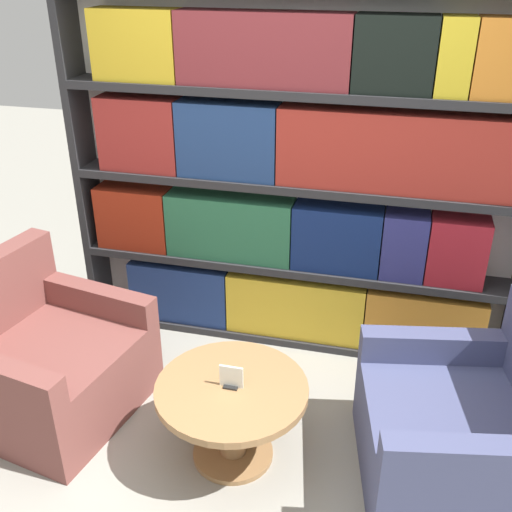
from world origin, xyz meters
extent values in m
plane|color=gray|center=(0.00, 0.00, 0.00)|extent=(14.00, 14.00, 0.00)
cube|color=silver|center=(0.00, 1.62, 1.12)|extent=(2.83, 0.05, 2.23)
cube|color=#262628|center=(-1.39, 1.49, 1.12)|extent=(0.05, 0.30, 2.23)
cube|color=#262628|center=(0.00, 1.49, 0.03)|extent=(2.73, 0.30, 0.05)
cube|color=#262628|center=(0.00, 1.49, 0.56)|extent=(2.73, 0.30, 0.05)
cube|color=#262628|center=(0.00, 1.49, 1.12)|extent=(2.73, 0.30, 0.05)
cube|color=#262628|center=(0.00, 1.49, 1.67)|extent=(2.73, 0.30, 0.05)
cube|color=navy|center=(-0.77, 1.47, 0.26)|extent=(0.70, 0.20, 0.42)
cube|color=gold|center=(0.05, 1.47, 0.26)|extent=(0.92, 0.20, 0.42)
cube|color=orange|center=(0.88, 1.47, 0.26)|extent=(0.74, 0.20, 0.42)
cube|color=#9A2914|center=(-1.07, 1.47, 0.79)|extent=(0.49, 0.20, 0.42)
cube|color=#296846|center=(-0.40, 1.47, 0.79)|extent=(0.82, 0.20, 0.42)
cube|color=navy|center=(0.29, 1.47, 0.79)|extent=(0.54, 0.20, 0.42)
cube|color=navy|center=(0.70, 1.47, 0.79)|extent=(0.26, 0.20, 0.42)
cube|color=maroon|center=(1.01, 1.47, 0.79)|extent=(0.34, 0.20, 0.42)
cube|color=maroon|center=(-0.97, 1.47, 1.37)|extent=(0.51, 0.20, 0.46)
cube|color=navy|center=(-0.40, 1.47, 1.37)|extent=(0.61, 0.20, 0.46)
cube|color=#A22D23|center=(0.61, 1.47, 1.37)|extent=(1.39, 0.20, 0.46)
cube|color=gold|center=(-0.94, 1.47, 1.90)|extent=(0.52, 0.20, 0.40)
cube|color=maroon|center=(-0.19, 1.47, 1.90)|extent=(0.99, 0.20, 0.40)
cube|color=black|center=(0.53, 1.47, 1.90)|extent=(0.42, 0.20, 0.40)
cube|color=gold|center=(0.83, 1.47, 1.90)|extent=(0.17, 0.20, 0.40)
cube|color=brown|center=(-1.17, 0.45, 0.22)|extent=(1.03, 1.05, 0.44)
cube|color=brown|center=(-1.17, 0.05, 0.53)|extent=(0.75, 0.25, 0.16)
cube|color=brown|center=(-1.03, 0.83, 0.53)|extent=(0.75, 0.25, 0.16)
cube|color=#42476B|center=(1.03, 0.45, 0.22)|extent=(1.03, 1.06, 0.44)
cube|color=#42476B|center=(0.88, 0.83, 0.53)|extent=(0.75, 0.26, 0.16)
cube|color=#42476B|center=(1.03, 0.05, 0.53)|extent=(0.75, 0.26, 0.16)
cylinder|color=olive|center=(-0.07, 0.33, 0.21)|extent=(0.14, 0.14, 0.42)
cylinder|color=olive|center=(-0.07, 0.33, 0.01)|extent=(0.42, 0.42, 0.03)
cylinder|color=olive|center=(-0.07, 0.33, 0.44)|extent=(0.77, 0.77, 0.04)
cube|color=black|center=(-0.07, 0.33, 0.46)|extent=(0.07, 0.06, 0.01)
cube|color=silver|center=(-0.07, 0.33, 0.52)|extent=(0.12, 0.01, 0.12)
camera|label=1|loc=(0.61, -1.92, 2.40)|focal=42.00mm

